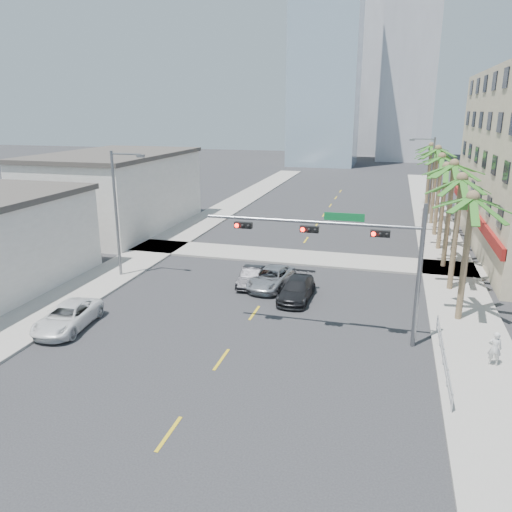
% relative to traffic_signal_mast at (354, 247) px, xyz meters
% --- Properties ---
extents(ground, '(260.00, 260.00, 0.00)m').
position_rel_traffic_signal_mast_xyz_m(ground, '(-5.78, -7.95, -5.06)').
color(ground, '#262628').
rests_on(ground, ground).
extents(sidewalk_right, '(4.00, 120.00, 0.15)m').
position_rel_traffic_signal_mast_xyz_m(sidewalk_right, '(6.22, 12.05, -4.99)').
color(sidewalk_right, gray).
rests_on(sidewalk_right, ground).
extents(sidewalk_left, '(4.00, 120.00, 0.15)m').
position_rel_traffic_signal_mast_xyz_m(sidewalk_left, '(-17.78, 12.05, -4.99)').
color(sidewalk_left, gray).
rests_on(sidewalk_left, ground).
extents(sidewalk_cross, '(80.00, 4.00, 0.15)m').
position_rel_traffic_signal_mast_xyz_m(sidewalk_cross, '(-5.78, 14.05, -4.99)').
color(sidewalk_cross, gray).
rests_on(sidewalk_cross, ground).
extents(building_left_far, '(11.00, 18.00, 7.20)m').
position_rel_traffic_signal_mast_xyz_m(building_left_far, '(-25.28, 20.05, -1.46)').
color(building_left_far, beige).
rests_on(building_left_far, ground).
extents(tower_far_left, '(14.00, 14.00, 48.00)m').
position_rel_traffic_signal_mast_xyz_m(tower_far_left, '(-13.78, 87.05, 18.94)').
color(tower_far_left, '#99B2C6').
rests_on(tower_far_left, ground).
extents(tower_far_right, '(12.00, 12.00, 60.00)m').
position_rel_traffic_signal_mast_xyz_m(tower_far_right, '(3.22, 102.05, 24.94)').
color(tower_far_right, '#ADADB2').
rests_on(tower_far_right, ground).
extents(tower_far_center, '(16.00, 16.00, 42.00)m').
position_rel_traffic_signal_mast_xyz_m(tower_far_center, '(-8.78, 117.05, 15.94)').
color(tower_far_center, '#ADADB2').
rests_on(tower_far_center, ground).
extents(traffic_signal_mast, '(11.12, 0.54, 7.20)m').
position_rel_traffic_signal_mast_xyz_m(traffic_signal_mast, '(0.00, 0.00, 0.00)').
color(traffic_signal_mast, slate).
rests_on(traffic_signal_mast, ground).
extents(palm_tree_0, '(4.80, 4.80, 7.80)m').
position_rel_traffic_signal_mast_xyz_m(palm_tree_0, '(5.82, 4.05, 2.02)').
color(palm_tree_0, brown).
rests_on(palm_tree_0, ground).
extents(palm_tree_1, '(4.80, 4.80, 8.16)m').
position_rel_traffic_signal_mast_xyz_m(palm_tree_1, '(5.82, 9.25, 2.37)').
color(palm_tree_1, brown).
rests_on(palm_tree_1, ground).
extents(palm_tree_2, '(4.80, 4.80, 8.52)m').
position_rel_traffic_signal_mast_xyz_m(palm_tree_2, '(5.82, 14.45, 2.72)').
color(palm_tree_2, brown).
rests_on(palm_tree_2, ground).
extents(palm_tree_3, '(4.80, 4.80, 7.80)m').
position_rel_traffic_signal_mast_xyz_m(palm_tree_3, '(5.82, 19.65, 2.02)').
color(palm_tree_3, brown).
rests_on(palm_tree_3, ground).
extents(palm_tree_4, '(4.80, 4.80, 8.16)m').
position_rel_traffic_signal_mast_xyz_m(palm_tree_4, '(5.82, 24.85, 2.37)').
color(palm_tree_4, brown).
rests_on(palm_tree_4, ground).
extents(palm_tree_5, '(4.80, 4.80, 8.52)m').
position_rel_traffic_signal_mast_xyz_m(palm_tree_5, '(5.82, 30.05, 2.72)').
color(palm_tree_5, brown).
rests_on(palm_tree_5, ground).
extents(palm_tree_6, '(4.80, 4.80, 7.80)m').
position_rel_traffic_signal_mast_xyz_m(palm_tree_6, '(5.82, 35.25, 2.02)').
color(palm_tree_6, brown).
rests_on(palm_tree_6, ground).
extents(palm_tree_7, '(4.80, 4.80, 8.16)m').
position_rel_traffic_signal_mast_xyz_m(palm_tree_7, '(5.82, 40.45, 2.37)').
color(palm_tree_7, brown).
rests_on(palm_tree_7, ground).
extents(streetlight_left, '(2.55, 0.25, 9.00)m').
position_rel_traffic_signal_mast_xyz_m(streetlight_left, '(-16.78, 6.05, -0.00)').
color(streetlight_left, slate).
rests_on(streetlight_left, ground).
extents(streetlight_right, '(2.55, 0.25, 9.00)m').
position_rel_traffic_signal_mast_xyz_m(streetlight_right, '(5.21, 30.05, -0.00)').
color(streetlight_right, slate).
rests_on(streetlight_right, ground).
extents(guardrail, '(0.08, 8.08, 1.00)m').
position_rel_traffic_signal_mast_xyz_m(guardrail, '(4.52, -1.95, -4.39)').
color(guardrail, silver).
rests_on(guardrail, ground).
extents(car_parked_far, '(2.71, 5.05, 1.35)m').
position_rel_traffic_signal_mast_xyz_m(car_parked_far, '(-15.18, -2.76, -4.39)').
color(car_parked_far, white).
rests_on(car_parked_far, ground).
extents(car_lane_left, '(1.40, 3.82, 1.25)m').
position_rel_traffic_signal_mast_xyz_m(car_lane_left, '(-7.28, 6.74, -4.44)').
color(car_lane_left, black).
rests_on(car_lane_left, ground).
extents(car_lane_center, '(2.88, 5.11, 1.35)m').
position_rel_traffic_signal_mast_xyz_m(car_lane_center, '(-5.89, 6.68, -4.39)').
color(car_lane_center, '#B4B4B9').
rests_on(car_lane_center, ground).
extents(car_lane_right, '(1.98, 4.64, 1.33)m').
position_rel_traffic_signal_mast_xyz_m(car_lane_right, '(-3.78, 4.95, -4.40)').
color(car_lane_right, black).
rests_on(car_lane_right, ground).
extents(pedestrian, '(0.63, 0.43, 1.67)m').
position_rel_traffic_signal_mast_xyz_m(pedestrian, '(6.79, -1.30, -4.08)').
color(pedestrian, silver).
rests_on(pedestrian, sidewalk_right).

